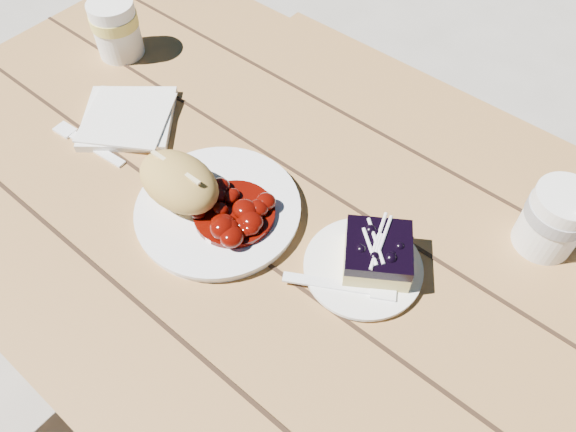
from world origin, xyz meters
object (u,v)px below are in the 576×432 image
Objects in this scene: main_plate at (218,210)px; bread_roll at (179,182)px; blueberry_cake at (378,253)px; coffee_cup at (554,220)px; second_cup at (116,29)px; dessert_plate at (363,268)px; picnic_table at (432,378)px.

bread_roll is at bearing -160.02° from main_plate.
coffee_cup is at bearing 16.39° from blueberry_cake.
bread_roll is at bearing 164.42° from blueberry_cake.
coffee_cup reaches higher than bread_roll.
coffee_cup and second_cup have the same top height.
coffee_cup is (0.17, 0.21, 0.05)m from dessert_plate.
picnic_table is 0.24m from blueberry_cake.
main_plate is at bearing 19.98° from bread_roll.
blueberry_cake is 0.25m from coffee_cup.
dessert_plate is at bearing -157.24° from blueberry_cake.
dessert_plate is 0.27m from coffee_cup.
dessert_plate is 1.52× the size of second_cup.
second_cup is at bearing 172.61° from picnic_table.
main_plate is 0.25m from blueberry_cake.
coffee_cup is at bearing 7.21° from second_cup.
main_plate is at bearing -146.14° from coffee_cup.
blueberry_cake is at bearing -130.07° from coffee_cup.
blueberry_cake is at bearing 174.36° from picnic_table.
picnic_table is 8.24× the size of main_plate.
blueberry_cake is at bearing 17.49° from main_plate.
second_cup is (-0.36, 0.18, 0.00)m from bread_roll.
main_plate is 0.07m from bread_roll.
second_cup reaches higher than main_plate.
main_plate is 0.48m from coffee_cup.
blueberry_cake is (0.29, 0.09, -0.02)m from bread_roll.
dessert_plate is (0.28, 0.08, -0.05)m from bread_roll.
dessert_plate is at bearing -129.64° from coffee_cup.
blueberry_cake is at bearing 56.31° from dessert_plate.
blueberry_cake reaches higher than main_plate.
bread_roll is 0.41m from second_cup.
blueberry_cake is 1.17× the size of coffee_cup.
dessert_plate is at bearing -9.19° from second_cup.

